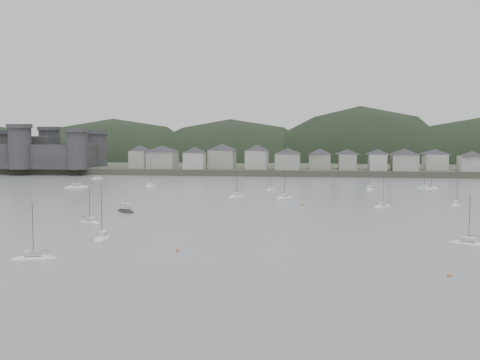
# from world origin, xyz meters

# --- Properties ---
(ground) EXTENTS (900.00, 900.00, 0.00)m
(ground) POSITION_xyz_m (0.00, 0.00, 0.00)
(ground) COLOR slate
(ground) RESTS_ON ground
(far_shore_land) EXTENTS (900.00, 250.00, 3.00)m
(far_shore_land) POSITION_xyz_m (0.00, 295.00, 1.50)
(far_shore_land) COLOR #383D2D
(far_shore_land) RESTS_ON ground
(forested_ridge) EXTENTS (851.55, 103.94, 102.57)m
(forested_ridge) POSITION_xyz_m (4.83, 269.40, -11.28)
(forested_ridge) COLOR black
(forested_ridge) RESTS_ON ground
(castle) EXTENTS (66.00, 43.00, 20.00)m
(castle) POSITION_xyz_m (-120.00, 179.80, 10.96)
(castle) COLOR #333335
(castle) RESTS_ON far_shore_land
(waterfront_town) EXTENTS (451.48, 28.46, 12.92)m
(waterfront_town) POSITION_xyz_m (50.59, 183.34, 8.66)
(waterfront_town) COLOR gray
(waterfront_town) RESTS_ON far_shore_land
(moored_fleet) EXTENTS (251.55, 171.18, 13.21)m
(moored_fleet) POSITION_xyz_m (-12.20, 60.50, 0.18)
(moored_fleet) COLOR silver
(moored_fleet) RESTS_ON ground
(motor_launch_far) EXTENTS (7.53, 7.76, 3.90)m
(motor_launch_far) POSITION_xyz_m (-26.07, 40.98, 0.29)
(motor_launch_far) COLOR black
(motor_launch_far) RESTS_ON ground
(mooring_buoys) EXTENTS (174.61, 145.33, 0.70)m
(mooring_buoys) POSITION_xyz_m (7.96, 51.22, 0.15)
(mooring_buoys) COLOR #C37B41
(mooring_buoys) RESTS_ON ground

